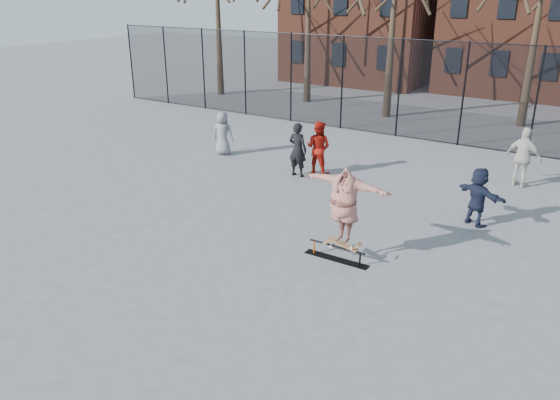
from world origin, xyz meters
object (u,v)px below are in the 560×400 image
Objects in this scene: skateboard at (342,245)px; bystander_navy at (478,197)px; skate_rail at (337,254)px; bystander_red at (318,148)px; bystander_grey at (223,133)px; bystander_white at (523,158)px; bystander_black at (298,150)px; skater at (344,208)px.

bystander_navy is (2.01, 3.76, 0.39)m from skateboard.
bystander_red is at bearing 123.03° from skate_rail.
bystander_grey is 0.85× the size of bystander_white.
skate_rail is 0.89× the size of bystander_red.
skateboard is 7.96m from bystander_white.
bystander_white is at bearing -69.98° from bystander_navy.
bystander_black is (-3.86, 4.66, 0.76)m from skate_rail.
bystander_grey reaches higher than bystander_navy.
bystander_grey is (-7.49, 5.30, 0.67)m from skate_rail.
bystander_black is 1.14× the size of bystander_navy.
skate_rail is at bearing -175.18° from skater.
bystander_grey is at bearing 150.04° from skater.
skateboard is 6.37m from bystander_red.
skater reaches higher than bystander_red.
skater is 1.32× the size of bystander_grey.
bystander_grey is 10.30m from bystander_white.
skater is 1.12× the size of bystander_white.
skater is 1.18× the size of bystander_black.
bystander_red reaches higher than skate_rail.
skater is (0.14, -0.00, 1.17)m from skate_rail.
bystander_grey is at bearing 145.22° from skateboard.
skate_rail is at bearing 86.26° from bystander_navy.
bystander_red reaches higher than bystander_navy.
bystander_red reaches higher than skateboard.
bystander_navy is (5.57, -1.50, -0.11)m from bystander_red.
bystander_grey is at bearing -9.57° from bystander_black.
bystander_white reaches higher than skateboard.
bystander_grey is 4.07m from bystander_red.
skate_rail is 0.88× the size of bystander_black.
bystander_white is (2.41, 7.56, 0.55)m from skateboard.
bystander_white is (5.97, 2.30, 0.05)m from bystander_red.
bystander_grey is at bearing 144.72° from skate_rail.
bystander_navy is at bearing 60.22° from skate_rail.
skate_rail is 9.20m from bystander_grey.
bystander_black reaches higher than bystander_red.
bystander_navy reaches higher than skateboard.
bystander_black is (3.63, -0.64, 0.09)m from bystander_grey.
bystander_navy is at bearing 66.69° from skater.
bystander_black is 0.75m from bystander_red.
bystander_white is 1.20× the size of bystander_navy.
skateboard is 4.28m from bystander_navy.
skateboard is 0.46× the size of bystander_black.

